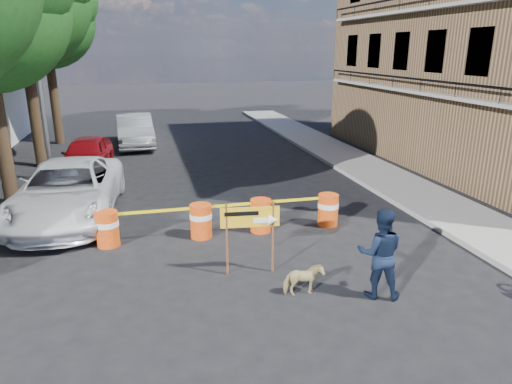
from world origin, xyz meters
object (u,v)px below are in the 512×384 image
barrel_far_right (328,209)px  pedestrian (380,253)px  barrel_far_left (107,228)px  sedan_red (87,155)px  dog (303,280)px  suv_white (68,191)px  barrel_mid_right (261,215)px  detour_sign (257,223)px  sedan_silver (135,130)px  barrel_mid_left (201,220)px

barrel_far_right → pedestrian: (-0.53, -3.82, 0.45)m
barrel_far_left → sedan_red: sedan_red is taller
barrel_far_right → pedestrian: bearing=-97.9°
barrel_far_left → dog: barrel_far_left is taller
pedestrian → suv_white: size_ratio=0.32×
barrel_mid_right → dog: barrel_mid_right is taller
barrel_far_right → detour_sign: size_ratio=0.55×
dog → sedan_red: sedan_red is taller
sedan_red → sedan_silver: bearing=75.1°
barrel_mid_left → dog: 3.80m
barrel_mid_right → sedan_silver: sedan_silver is taller
barrel_far_left → detour_sign: (3.26, -2.34, 0.72)m
barrel_far_left → dog: size_ratio=1.14×
suv_white → barrel_mid_left: bearing=-31.0°
barrel_far_left → sedan_red: size_ratio=0.22×
pedestrian → sedan_red: (-6.55, 11.61, -0.22)m
barrel_mid_left → suv_white: suv_white is taller
barrel_mid_left → suv_white: size_ratio=0.15×
detour_sign → sedan_silver: (-2.59, 14.96, -0.39)m
detour_sign → dog: size_ratio=2.08×
barrel_far_left → suv_white: size_ratio=0.15×
sedan_silver → barrel_far_right: bearing=-70.4°
barrel_mid_left → suv_white: (-3.53, 2.43, 0.34)m
pedestrian → sedan_silver: pedestrian is taller
dog → barrel_mid_right: bearing=-1.5°
suv_white → sedan_red: size_ratio=1.41×
dog → suv_white: (-5.12, 5.88, 0.48)m
pedestrian → sedan_silver: size_ratio=0.38×
suv_white → detour_sign: bearing=-43.2°
detour_sign → pedestrian: bearing=-29.2°
barrel_far_right → barrel_mid_right: bearing=179.1°
barrel_far_right → sedan_red: sedan_red is taller
barrel_mid_left → detour_sign: bearing=-68.2°
barrel_far_left → dog: bearing=-41.5°
barrel_mid_left → sedan_red: 8.55m
barrel_mid_right → sedan_silver: bearing=104.6°
barrel_mid_right → sedan_red: bearing=123.5°
barrel_far_right → sedan_silver: size_ratio=0.19×
barrel_far_right → dog: (-1.96, -3.43, -0.14)m
barrel_far_left → barrel_mid_left: bearing=-0.8°
barrel_mid_right → suv_white: size_ratio=0.15×
detour_sign → sedan_silver: detour_sign is taller
sedan_silver → sedan_red: bearing=-113.6°
barrel_mid_right → detour_sign: 2.52m
detour_sign → barrel_far_right: bearing=47.9°
barrel_mid_left → barrel_mid_right: size_ratio=1.00×
barrel_mid_left → sedan_silver: sedan_silver is taller
suv_white → sedan_silver: suv_white is taller
sedan_red → sedan_silver: (1.86, 4.87, 0.10)m
barrel_mid_left → barrel_far_right: 3.55m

